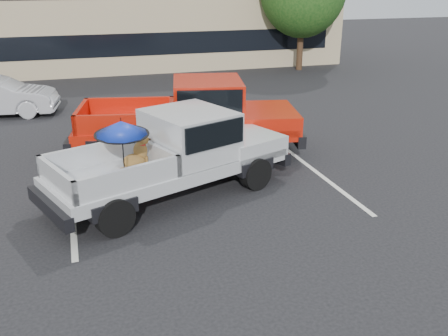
# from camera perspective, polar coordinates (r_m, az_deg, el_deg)

# --- Properties ---
(ground) EXTENTS (90.00, 90.00, 0.00)m
(ground) POSITION_cam_1_polar(r_m,az_deg,el_deg) (10.03, 0.70, -6.62)
(ground) COLOR black
(ground) RESTS_ON ground
(stripe_left) EXTENTS (0.12, 5.00, 0.01)m
(stripe_left) POSITION_cam_1_polar(r_m,az_deg,el_deg) (11.44, -16.98, -3.93)
(stripe_left) COLOR silver
(stripe_left) RESTS_ON ground
(stripe_right) EXTENTS (0.12, 5.00, 0.01)m
(stripe_right) POSITION_cam_1_polar(r_m,az_deg,el_deg) (12.80, 10.81, -0.67)
(stripe_right) COLOR silver
(stripe_right) RESTS_ON ground
(motel_building) EXTENTS (20.40, 8.40, 6.30)m
(motel_building) POSITION_cam_1_polar(r_m,az_deg,el_deg) (29.85, -8.40, 18.03)
(motel_building) COLOR tan
(motel_building) RESTS_ON ground
(silver_pickup) EXTENTS (6.01, 3.90, 2.06)m
(silver_pickup) POSITION_cam_1_polar(r_m,az_deg,el_deg) (11.22, -4.87, 2.22)
(silver_pickup) COLOR black
(silver_pickup) RESTS_ON ground
(red_pickup) EXTENTS (6.58, 3.42, 2.07)m
(red_pickup) POSITION_cam_1_polar(r_m,az_deg,el_deg) (13.79, -2.63, 6.20)
(red_pickup) COLOR black
(red_pickup) RESTS_ON ground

